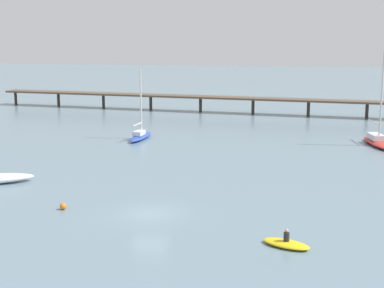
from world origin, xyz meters
TOP-DOWN VIEW (x-y plane):
  - ground_plane at (0.00, 0.00)m, footprint 400.00×400.00m
  - pier at (13.50, 52.21)m, footprint 81.97×13.15m
  - sailboat_red at (20.31, 29.27)m, footprint 3.28×8.11m
  - sailboat_blue at (-8.05, 28.31)m, footprint 2.07×6.66m
  - dinghy_yellow at (9.75, -4.82)m, footprint 3.30×2.49m
  - mooring_buoy_inner at (-6.55, -0.07)m, footprint 0.51×0.51m

SIDE VIEW (x-z plane):
  - ground_plane at x=0.00m, z-range 0.00..0.00m
  - dinghy_yellow at x=9.75m, z-range -0.37..0.77m
  - mooring_buoy_inner at x=-6.55m, z-range 0.00..0.51m
  - sailboat_blue at x=-8.05m, z-range -3.69..4.87m
  - sailboat_red at x=20.31m, z-range -4.81..6.13m
  - pier at x=13.50m, z-range -0.01..6.42m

